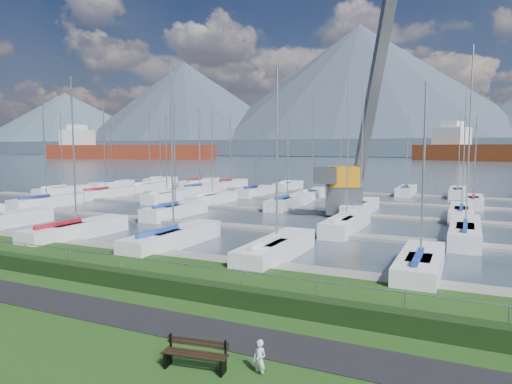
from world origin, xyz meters
The scene contains 12 objects.
path centered at (0.00, -3.00, 0.01)m, with size 160.00×2.00×0.04m, color black.
water centered at (0.00, 260.00, -0.40)m, with size 800.00×540.00×0.20m, color #3A4855.
hedge centered at (0.00, -0.40, 0.35)m, with size 80.00×0.70×0.70m, color black.
fence centered at (0.00, 0.00, 1.20)m, with size 0.04×0.04×80.00m, color gray.
foothill centered at (0.00, 330.00, 6.00)m, with size 900.00×80.00×12.00m, color #425261.
mountains centered at (7.35, 404.62, 46.68)m, with size 1190.00×360.00×115.00m.
docks centered at (0.00, 26.00, -0.22)m, with size 90.00×41.60×0.25m.
bench_right centered at (6.30, -5.29, 0.42)m, with size 1.84×0.69×0.85m.
person centered at (7.95, -4.79, 0.53)m, with size 0.39×0.25×1.06m, color silver.
crane centered at (2.76, 27.33, 5.33)m, with size 7.45×13.02×22.35m.
cargo_ship_west centered at (-162.61, 184.73, 3.59)m, with size 96.18×36.63×21.50m.
sailboat_fleet centered at (-1.82, 28.72, 5.47)m, with size 75.25×50.59×13.72m.
Camera 1 is at (12.72, -15.21, 5.92)m, focal length 32.00 mm.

